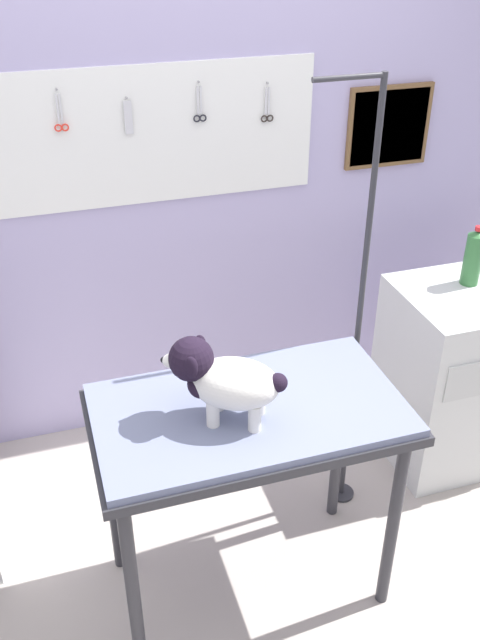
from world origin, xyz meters
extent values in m
cube|color=#B1A79E|center=(0.00, 0.00, -0.02)|extent=(4.40, 4.00, 0.04)
cube|color=#AAA1CD|center=(0.00, 1.28, 1.15)|extent=(4.00, 0.06, 2.30)
cube|color=white|center=(-0.18, 1.24, 1.42)|extent=(1.55, 0.02, 0.56)
cylinder|color=gray|center=(-0.45, 1.23, 1.63)|extent=(0.01, 0.02, 0.01)
cube|color=silver|center=(-0.45, 1.22, 1.56)|extent=(0.01, 0.00, 0.11)
cube|color=silver|center=(-0.44, 1.22, 1.56)|extent=(0.01, 0.00, 0.11)
torus|color=red|center=(-0.46, 1.22, 1.49)|extent=(0.03, 0.01, 0.03)
torus|color=red|center=(-0.43, 1.22, 1.49)|extent=(0.03, 0.01, 0.03)
cylinder|color=gray|center=(-0.19, 1.23, 1.58)|extent=(0.01, 0.02, 0.01)
cube|color=silver|center=(-0.19, 1.22, 1.51)|extent=(0.03, 0.01, 0.13)
cylinder|color=gray|center=(0.10, 1.23, 1.62)|extent=(0.01, 0.02, 0.01)
cube|color=silver|center=(0.10, 1.22, 1.55)|extent=(0.01, 0.00, 0.11)
cube|color=silver|center=(0.11, 1.22, 1.55)|extent=(0.01, 0.00, 0.11)
torus|color=black|center=(0.09, 1.22, 1.48)|extent=(0.03, 0.01, 0.03)
torus|color=black|center=(0.11, 1.22, 1.48)|extent=(0.03, 0.01, 0.03)
cylinder|color=gray|center=(0.39, 1.23, 1.60)|extent=(0.01, 0.02, 0.01)
cube|color=silver|center=(0.38, 1.22, 1.53)|extent=(0.01, 0.00, 0.11)
cube|color=silver|center=(0.40, 1.22, 1.53)|extent=(0.01, 0.00, 0.11)
torus|color=black|center=(0.38, 1.22, 1.45)|extent=(0.03, 0.01, 0.03)
torus|color=black|center=(0.40, 1.22, 1.45)|extent=(0.03, 0.01, 0.03)
cube|color=brown|center=(0.97, 1.24, 1.37)|extent=(0.40, 0.02, 0.36)
cube|color=#A67653|center=(0.97, 1.23, 1.37)|extent=(0.36, 0.01, 0.33)
cylinder|color=#2D2D33|center=(-0.49, -0.08, 0.39)|extent=(0.04, 0.04, 0.79)
cylinder|color=#2D2D33|center=(0.42, -0.08, 0.39)|extent=(0.04, 0.04, 0.79)
cylinder|color=#2D2D33|center=(-0.49, 0.37, 0.39)|extent=(0.04, 0.04, 0.79)
cylinder|color=#2D2D33|center=(0.42, 0.37, 0.39)|extent=(0.04, 0.04, 0.79)
cube|color=#2D2D33|center=(-0.04, 0.15, 0.80)|extent=(1.03, 0.57, 0.03)
cube|color=slate|center=(-0.04, 0.15, 0.84)|extent=(0.99, 0.56, 0.03)
cylinder|color=#2D2D33|center=(0.50, 0.45, 0.01)|extent=(0.11, 0.11, 0.01)
cylinder|color=#2D2D33|center=(0.50, 0.45, 0.90)|extent=(0.02, 0.02, 1.79)
cylinder|color=#2D2D33|center=(0.38, 0.45, 1.78)|extent=(0.24, 0.02, 0.02)
cylinder|color=white|center=(-0.17, 0.09, 0.90)|extent=(0.04, 0.04, 0.09)
cylinder|color=white|center=(-0.13, 0.17, 0.90)|extent=(0.04, 0.04, 0.09)
cylinder|color=white|center=(-0.06, 0.03, 0.90)|extent=(0.04, 0.04, 0.09)
cylinder|color=white|center=(-0.02, 0.11, 0.90)|extent=(0.04, 0.04, 0.09)
ellipsoid|color=white|center=(-0.10, 0.10, 0.99)|extent=(0.33, 0.28, 0.16)
ellipsoid|color=black|center=(-0.19, 0.15, 0.98)|extent=(0.14, 0.15, 0.09)
sphere|color=black|center=(-0.22, 0.16, 1.06)|extent=(0.14, 0.14, 0.14)
ellipsoid|color=white|center=(-0.27, 0.19, 1.05)|extent=(0.08, 0.08, 0.04)
sphere|color=black|center=(-0.29, 0.20, 1.05)|extent=(0.02, 0.02, 0.02)
ellipsoid|color=black|center=(-0.23, 0.10, 1.07)|extent=(0.05, 0.05, 0.08)
ellipsoid|color=black|center=(-0.18, 0.21, 1.07)|extent=(0.05, 0.05, 0.08)
sphere|color=black|center=(0.02, 0.04, 1.01)|extent=(0.06, 0.06, 0.06)
cube|color=silver|center=(1.14, 0.59, 0.42)|extent=(0.68, 0.52, 0.84)
cylinder|color=#316B36|center=(1.11, 0.67, 0.96)|extent=(0.08, 0.08, 0.22)
cone|color=#316B36|center=(1.11, 0.67, 1.08)|extent=(0.08, 0.08, 0.02)
cylinder|color=red|center=(1.11, 0.67, 1.10)|extent=(0.03, 0.03, 0.02)
camera|label=1|loc=(-0.59, -1.53, 2.26)|focal=39.24mm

